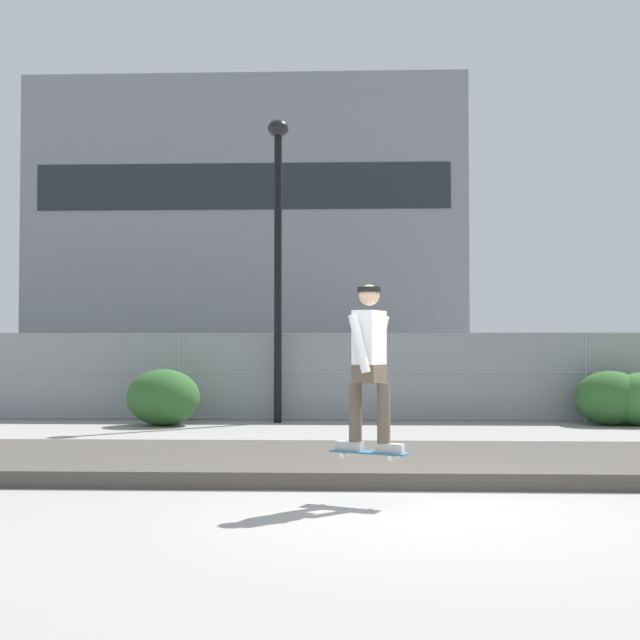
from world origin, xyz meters
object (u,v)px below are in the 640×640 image
Objects in this scene: street_lamp at (278,231)px; shrub_left at (163,397)px; skater at (369,357)px; shrub_center at (610,398)px; parked_car_near at (179,375)px; skateboard at (369,453)px.

street_lamp reaches higher than shrub_left.
skater reaches higher than shrub_left.
shrub_left reaches higher than shrub_center.
street_lamp is 4.11m from shrub_left.
skater is at bearing -70.43° from parked_car_near.
parked_car_near is 3.15× the size of shrub_center.
parked_car_near is at bearing 109.57° from skater.
shrub_left is at bearing -177.16° from shrub_center.
skater reaches higher than skateboard.
skateboard is at bearing -70.43° from parked_car_near.
shrub_left is 1.03× the size of shrub_center.
skateboard is 13.38m from parked_car_near.
shrub_center reaches higher than skateboard.
shrub_center is (4.95, 8.67, -0.92)m from skater.
skateboard is 9.78m from street_lamp.
shrub_left is at bearing 115.39° from skater.
shrub_center is at bearing -22.64° from parked_car_near.
shrub_center is (6.66, -0.33, -3.40)m from street_lamp.
street_lamp is 5.51m from parked_car_near.
skateboard is 0.95m from skater.
skater is 0.38× the size of parked_car_near.
skateboard is 0.18× the size of parked_car_near.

